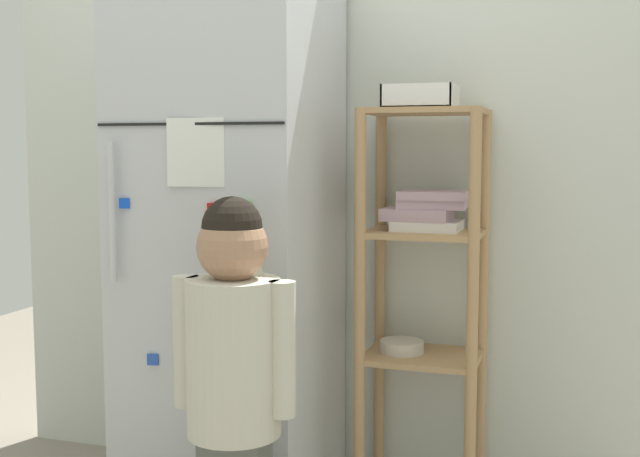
% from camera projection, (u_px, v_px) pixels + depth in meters
% --- Properties ---
extents(kitchen_wall_back, '(2.42, 0.03, 2.29)m').
position_uv_depth(kitchen_wall_back, '(316.00, 162.00, 2.84)').
color(kitchen_wall_back, silver).
rests_on(kitchen_wall_back, ground).
extents(refrigerator, '(0.60, 0.63, 1.79)m').
position_uv_depth(refrigerator, '(232.00, 241.00, 2.61)').
color(refrigerator, silver).
rests_on(refrigerator, ground).
extents(child_standing, '(0.35, 0.26, 1.07)m').
position_uv_depth(child_standing, '(234.00, 356.00, 2.11)').
color(child_standing, '#5E615B').
rests_on(child_standing, ground).
extents(pantry_shelf_unit, '(0.39, 0.31, 1.32)m').
position_uv_depth(pantry_shelf_unit, '(423.00, 264.00, 2.57)').
color(pantry_shelf_unit, tan).
rests_on(pantry_shelf_unit, ground).
extents(fruit_bin, '(0.22, 0.18, 0.07)m').
position_uv_depth(fruit_bin, '(425.00, 99.00, 2.50)').
color(fruit_bin, white).
rests_on(fruit_bin, pantry_shelf_unit).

